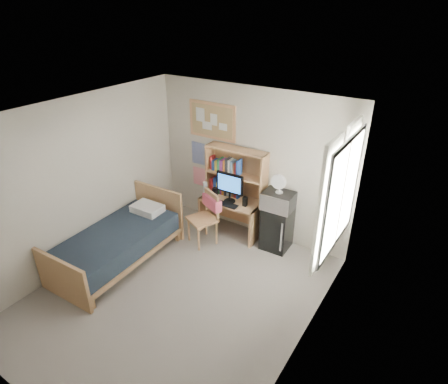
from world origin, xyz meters
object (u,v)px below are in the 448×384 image
Objects in this scene: desk_chair at (202,219)px; speaker_right at (245,202)px; mini_fridge at (277,227)px; bed at (118,247)px; monitor at (230,188)px; desk_fan at (280,184)px; microwave at (279,201)px; desk at (231,216)px; speaker_left at (215,193)px; bulletin_board at (212,121)px.

speaker_right is (0.55, 0.48, 0.28)m from desk_chair.
speaker_right is at bearing -172.38° from mini_fridge.
desk_chair is 1.27m from mini_fridge.
bed is 3.76× the size of monitor.
microwave is at bearing 0.00° from desk_fan.
desk is 1.40× the size of mini_fridge.
desk_fan is (0.88, 0.02, 0.86)m from desk.
mini_fridge is 0.38× the size of bed.
speaker_left is at bearing 180.00° from speaker_right.
bed is (-0.50, -1.98, -1.64)m from bulletin_board.
bed is at bearing -131.02° from speaker_right.
desk_chair is 5.64× the size of speaker_right.
monitor is (0.00, -0.06, 0.60)m from desk.
desk_chair reaches higher than speaker_right.
desk is 3.59× the size of desk_fan.
bulletin_board is at bearing 167.98° from microwave.
speaker_right reaches higher than desk.
monitor is at bearing -176.51° from desk_fan.
bulletin_board is 1.00× the size of desk_chair.
mini_fridge is 1.04m from monitor.
speaker_left is (-0.05, 0.47, 0.29)m from desk_chair.
mini_fridge reaches higher than bed.
bed is 4.09× the size of microwave.
speaker_left is at bearing 120.17° from desk_chair.
mini_fridge is at bearing 90.00° from desk_fan.
desk_fan reaches higher than bed.
bulletin_board is 0.88× the size of desk.
speaker_left reaches higher than speaker_right.
bulletin_board is 1.25m from speaker_left.
speaker_right is (0.30, -0.05, 0.42)m from desk.
mini_fridge is at bearing 1.58° from desk.
desk is 0.60m from desk_chair.
desk_chair is (0.33, -0.82, -1.45)m from bulletin_board.
desk_fan is (0.00, 0.00, 0.29)m from microwave.
desk_fan is (0.00, -0.02, 0.81)m from mini_fridge.
monitor is 3.19× the size of speaker_right.
speaker_left is 1.19m from microwave.
microwave reaches higher than speaker_left.
monitor reaches higher than bed.
monitor is at bearing -175.21° from mini_fridge.
desk_fan reaches higher than speaker_left.
desk is at bearing 11.31° from speaker_left.
mini_fridge is 4.57× the size of speaker_right.
microwave is (1.95, 1.72, 0.63)m from bed.
speaker_right is at bearing -174.34° from desk_fan.
mini_fridge is 2.62m from bed.
speaker_left is at bearing -177.57° from microwave.
monitor is at bearing -0.00° from speaker_left.
desk is at bearing 179.58° from microwave.
bulletin_board is at bearing 167.98° from desk_fan.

